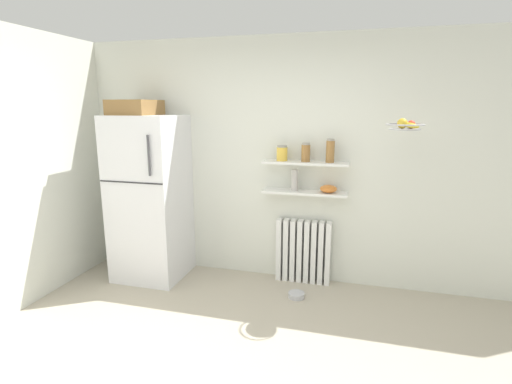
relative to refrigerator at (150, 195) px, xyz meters
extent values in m
plane|color=#B2A893|center=(1.39, -1.15, -0.93)|extent=(7.04, 7.04, 0.00)
cube|color=silver|center=(1.39, 0.40, 0.37)|extent=(7.04, 0.10, 2.60)
cube|color=silver|center=(0.00, 0.00, -0.03)|extent=(0.72, 0.69, 1.80)
cube|color=#262628|center=(0.00, -0.35, 0.21)|extent=(0.71, 0.01, 0.01)
cylinder|color=#4C4C51|center=(0.24, -0.37, 0.49)|extent=(0.02, 0.02, 0.40)
cube|color=olive|center=(-0.10, 0.00, 0.94)|extent=(0.43, 0.48, 0.16)
cube|color=white|center=(1.41, 0.27, -0.59)|extent=(0.05, 0.12, 0.69)
cube|color=white|center=(1.49, 0.27, -0.59)|extent=(0.05, 0.12, 0.69)
cube|color=white|center=(1.56, 0.27, -0.59)|extent=(0.05, 0.12, 0.69)
cube|color=white|center=(1.64, 0.27, -0.59)|extent=(0.05, 0.12, 0.69)
cube|color=white|center=(1.71, 0.27, -0.59)|extent=(0.05, 0.12, 0.69)
cube|color=white|center=(1.79, 0.27, -0.59)|extent=(0.05, 0.12, 0.69)
cube|color=white|center=(1.87, 0.27, -0.59)|extent=(0.05, 0.12, 0.69)
cube|color=white|center=(1.94, 0.27, -0.59)|extent=(0.05, 0.12, 0.69)
cube|color=white|center=(1.68, 0.24, 0.08)|extent=(0.88, 0.22, 0.02)
cube|color=white|center=(1.68, 0.24, 0.39)|extent=(0.88, 0.22, 0.02)
cylinder|color=yellow|center=(1.43, 0.24, 0.47)|extent=(0.11, 0.11, 0.14)
cylinder|color=gray|center=(1.43, 0.24, 0.55)|extent=(0.10, 0.10, 0.02)
cylinder|color=olive|center=(1.68, 0.24, 0.49)|extent=(0.09, 0.09, 0.17)
cylinder|color=gray|center=(1.68, 0.24, 0.58)|extent=(0.08, 0.08, 0.02)
cylinder|color=olive|center=(1.92, 0.24, 0.51)|extent=(0.08, 0.08, 0.22)
cylinder|color=gray|center=(1.92, 0.24, 0.63)|extent=(0.08, 0.08, 0.02)
cylinder|color=#B2ADA8|center=(1.57, 0.24, 0.20)|extent=(0.07, 0.07, 0.22)
ellipsoid|color=orange|center=(1.92, 0.24, 0.13)|extent=(0.17, 0.17, 0.08)
cylinder|color=#B7B7BC|center=(1.67, -0.13, -0.91)|extent=(0.16, 0.16, 0.05)
torus|color=#B2B2B7|center=(2.57, -0.08, 0.80)|extent=(0.33, 0.33, 0.01)
cylinder|color=#A8A8AD|center=(2.57, -0.08, 0.76)|extent=(0.26, 0.26, 0.01)
sphere|color=red|center=(2.62, -0.08, 0.80)|extent=(0.07, 0.07, 0.07)
sphere|color=gold|center=(2.55, -0.08, 0.81)|extent=(0.09, 0.09, 0.09)
ellipsoid|color=yellow|center=(2.61, -0.11, 0.80)|extent=(0.16, 0.14, 0.06)
camera|label=1|loc=(2.21, -3.70, 0.96)|focal=27.19mm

